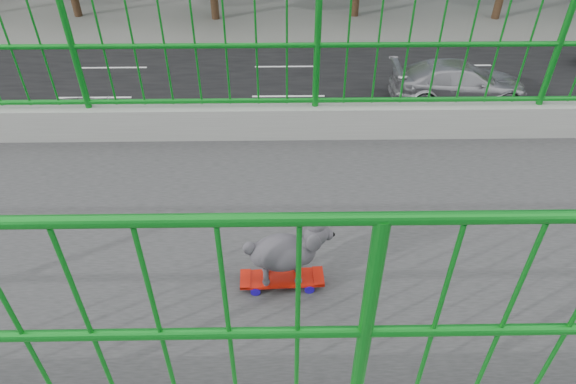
# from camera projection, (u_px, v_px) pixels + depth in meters

# --- Properties ---
(road) EXTENTS (18.00, 90.00, 0.02)m
(road) POSITION_uv_depth(u_px,v_px,m) (290.00, 134.00, 17.98)
(road) COLOR black
(road) RESTS_ON ground
(footbridge) EXTENTS (3.00, 24.00, 7.00)m
(footbridge) POSITION_uv_depth(u_px,v_px,m) (316.00, 380.00, 4.52)
(footbridge) COLOR #2D2D2F
(footbridge) RESTS_ON ground
(railing) EXTENTS (3.00, 24.00, 1.42)m
(railing) POSITION_uv_depth(u_px,v_px,m) (327.00, 215.00, 3.30)
(railing) COLOR gray
(railing) RESTS_ON footbridge
(skateboard) EXTENTS (0.18, 0.52, 0.07)m
(skateboard) POSITION_uv_depth(u_px,v_px,m) (282.00, 279.00, 3.06)
(skateboard) COLOR red
(skateboard) RESTS_ON footbridge
(poodle) EXTENTS (0.24, 0.54, 0.45)m
(poodle) POSITION_uv_depth(u_px,v_px,m) (286.00, 250.00, 2.90)
(poodle) COLOR #272529
(poodle) RESTS_ON skateboard
(car_1) EXTENTS (1.69, 4.83, 1.59)m
(car_1) POSITION_uv_depth(u_px,v_px,m) (436.00, 177.00, 14.55)
(car_1) COLOR black
(car_1) RESTS_ON ground
(car_2) EXTENTS (2.60, 5.64, 1.57)m
(car_2) POSITION_uv_depth(u_px,v_px,m) (91.00, 125.00, 16.95)
(car_2) COLOR #949499
(car_2) RESTS_ON ground
(car_3) EXTENTS (2.22, 5.45, 1.58)m
(car_3) POSITION_uv_depth(u_px,v_px,m) (459.00, 82.00, 19.64)
(car_3) COLOR #949499
(car_3) RESTS_ON ground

